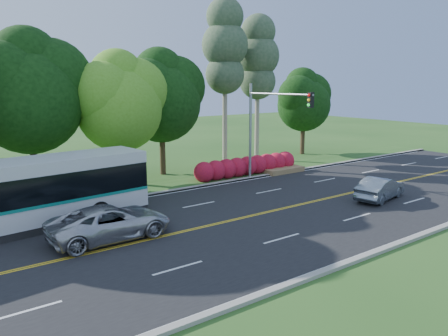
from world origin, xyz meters
TOP-DOWN VIEW (x-y plane):
  - ground at (0.00, 0.00)m, footprint 120.00×120.00m
  - road at (0.00, 0.00)m, footprint 60.00×14.00m
  - curb_north at (0.00, 7.15)m, footprint 60.00×0.30m
  - curb_south at (0.00, -7.15)m, footprint 60.00×0.30m
  - grass_verge at (0.00, 9.00)m, footprint 60.00×4.00m
  - lane_markings at (-0.09, 0.00)m, footprint 57.60×13.82m
  - tree_row at (-5.15, 12.13)m, footprint 44.70×9.10m
  - bougainvillea_hedge at (7.18, 8.15)m, footprint 9.50×2.25m
  - traffic_signal at (6.49, 5.40)m, footprint 0.42×6.10m
  - transit_bus at (-10.09, 4.76)m, footprint 13.16×4.11m
  - sedan at (9.06, -2.06)m, footprint 4.42×2.28m
  - suv at (-6.83, 1.14)m, footprint 5.61×2.64m

SIDE VIEW (x-z plane):
  - ground at x=0.00m, z-range 0.00..0.00m
  - road at x=0.00m, z-range 0.00..0.02m
  - lane_markings at x=-0.09m, z-range 0.02..0.02m
  - grass_verge at x=0.00m, z-range 0.00..0.10m
  - curb_north at x=0.00m, z-range 0.00..0.15m
  - curb_south at x=0.00m, z-range 0.00..0.15m
  - sedan at x=9.06m, z-range 0.02..1.41m
  - bougainvillea_hedge at x=7.18m, z-range -0.03..1.47m
  - suv at x=-6.83m, z-range 0.02..1.57m
  - transit_bus at x=-10.09m, z-range 0.00..3.39m
  - traffic_signal at x=6.49m, z-range 1.17..8.17m
  - tree_row at x=-5.15m, z-range -0.19..13.65m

